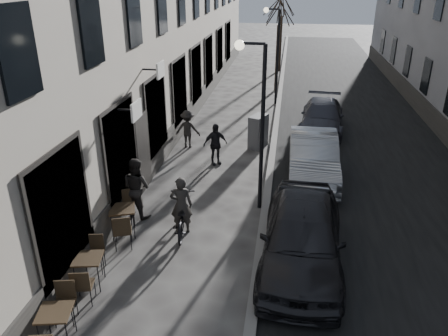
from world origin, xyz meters
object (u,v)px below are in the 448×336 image
(bistro_set_a, at_px, (57,324))
(bistro_set_b, at_px, (89,268))
(car_mid, at_px, (313,156))
(tree_far, at_px, (282,4))
(bicycle, at_px, (182,215))
(car_far, at_px, (322,116))
(pedestrian_mid, at_px, (188,129))
(streetlamp_far, at_px, (275,46))
(pedestrian_far, at_px, (215,144))
(car_near, at_px, (302,236))
(tree_near, at_px, (279,11))
(pedestrian_near, at_px, (136,187))
(bistro_set_c, at_px, (123,219))
(utility_cabinet, at_px, (258,131))
(streetlamp_near, at_px, (257,110))

(bistro_set_a, distance_m, bistro_set_b, 1.74)
(car_mid, bearing_deg, tree_far, 95.42)
(bicycle, distance_m, car_far, 10.40)
(pedestrian_mid, bearing_deg, streetlamp_far, -113.38)
(bistro_set_b, height_order, car_far, car_far)
(pedestrian_far, bearing_deg, streetlamp_far, 49.05)
(pedestrian_mid, bearing_deg, car_near, 121.73)
(tree_near, xyz_separation_m, car_near, (1.33, -17.76, -3.83))
(bistro_set_b, distance_m, pedestrian_near, 3.35)
(bistro_set_c, height_order, car_far, car_far)
(bistro_set_c, relative_size, bicycle, 0.89)
(tree_near, distance_m, car_far, 8.63)
(tree_far, relative_size, car_near, 1.16)
(streetlamp_far, distance_m, car_near, 15.01)
(tree_far, xyz_separation_m, bicycle, (-1.97, -22.71, -4.15))
(streetlamp_far, relative_size, pedestrian_near, 2.75)
(pedestrian_mid, height_order, car_far, pedestrian_mid)
(pedestrian_mid, bearing_deg, bicycle, 101.56)
(bistro_set_b, bearing_deg, car_far, 52.38)
(streetlamp_far, height_order, car_near, streetlamp_far)
(car_near, bearing_deg, utility_cabinet, 104.48)
(bistro_set_c, xyz_separation_m, pedestrian_near, (0.04, 1.12, 0.41))
(streetlamp_near, xyz_separation_m, tree_near, (0.07, 15.00, 1.50))
(bistro_set_b, height_order, pedestrian_near, pedestrian_near)
(tree_near, bearing_deg, bicycle, -96.72)
(streetlamp_near, xyz_separation_m, bistro_set_a, (-3.37, -6.06, -2.69))
(streetlamp_far, xyz_separation_m, pedestrian_far, (-1.76, -8.85, -2.35))
(streetlamp_far, xyz_separation_m, car_far, (2.47, -4.27, -2.49))
(tree_far, height_order, bicycle, tree_far)
(streetlamp_far, height_order, car_mid, streetlamp_far)
(streetlamp_far, bearing_deg, pedestrian_mid, -113.66)
(bistro_set_c, height_order, pedestrian_near, pedestrian_near)
(streetlamp_near, xyz_separation_m, bistro_set_b, (-3.48, -4.32, -2.69))
(streetlamp_far, distance_m, car_mid, 9.91)
(tree_far, bearing_deg, streetlamp_far, -90.46)
(pedestrian_far, distance_m, car_near, 6.71)
(streetlamp_near, xyz_separation_m, car_mid, (1.86, 2.56, -2.38))
(utility_cabinet, bearing_deg, bistro_set_c, -90.81)
(bicycle, bearing_deg, pedestrian_near, -33.11)
(tree_far, xyz_separation_m, car_far, (2.40, -13.27, -3.99))
(car_far, bearing_deg, car_mid, -91.66)
(streetlamp_far, distance_m, bistro_set_b, 16.90)
(bistro_set_b, xyz_separation_m, pedestrian_mid, (0.29, 9.05, 0.32))
(streetlamp_near, distance_m, car_mid, 3.96)
(pedestrian_far, xyz_separation_m, car_far, (4.23, 4.58, -0.14))
(streetlamp_near, xyz_separation_m, pedestrian_far, (-1.76, 3.15, -2.35))
(bistro_set_c, bearing_deg, tree_near, 58.92)
(tree_far, bearing_deg, streetlamp_near, -90.20)
(streetlamp_far, height_order, bistro_set_b, streetlamp_far)
(streetlamp_near, xyz_separation_m, bistro_set_c, (-3.47, -2.12, -2.65))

